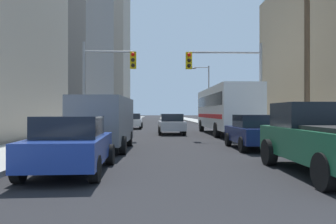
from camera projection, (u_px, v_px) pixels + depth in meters
name	position (u px, v px, depth m)	size (l,w,h in m)	color
sidewalk_left	(120.00, 123.00, 52.02)	(3.11, 160.00, 0.15)	#9E9E99
sidewalk_right	(205.00, 123.00, 52.52)	(3.11, 160.00, 0.15)	#9E9E99
city_bus	(225.00, 108.00, 25.23)	(2.67, 11.50, 3.40)	silver
pickup_truck_green	(326.00, 139.00, 8.91)	(2.20, 5.45, 1.90)	#195938
cargo_van_grey	(104.00, 120.00, 14.74)	(2.18, 5.28, 2.26)	slate
sedan_blue	(71.00, 144.00, 9.14)	(1.96, 4.27, 1.52)	navy
sedan_navy	(254.00, 132.00, 15.13)	(1.95, 4.21, 1.52)	#141E4C
sedan_silver	(171.00, 124.00, 25.41)	(1.95, 4.26, 1.52)	#B7BABF
sedan_white	(132.00, 121.00, 34.11)	(1.95, 4.22, 1.52)	white
traffic_signal_near_left	(106.00, 74.00, 21.21)	(3.34, 0.44, 6.00)	gray
traffic_signal_near_right	(228.00, 73.00, 21.50)	(4.85, 0.44, 6.00)	gray
utility_pole_right	(307.00, 49.00, 17.89)	(2.20, 0.28, 9.34)	brown
street_lamp_right	(206.00, 89.00, 43.01)	(2.22, 0.32, 7.50)	gray
building_left_mid_office	(36.00, 11.00, 52.93)	(20.71, 27.07, 34.66)	gray
building_left_far_tower	(87.00, 17.00, 93.58)	(22.07, 23.13, 55.83)	#B7A893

